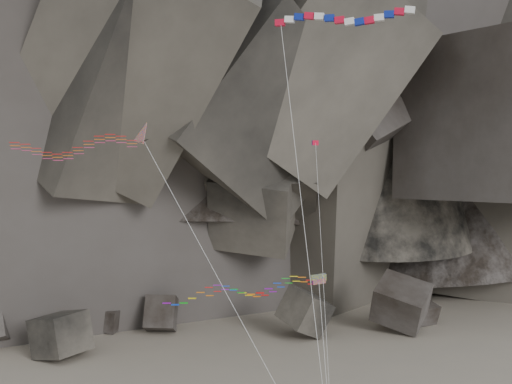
{
  "coord_description": "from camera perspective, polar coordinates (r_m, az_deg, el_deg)",
  "views": [
    {
      "loc": [
        -6.21,
        -42.78,
        21.69
      ],
      "look_at": [
        1.42,
        6.0,
        19.29
      ],
      "focal_mm": 45.0,
      "sensor_mm": 36.0,
      "label": 1
    }
  ],
  "objects": [
    {
      "name": "headland",
      "position": [
        114.76,
        -5.79,
        12.96
      ],
      "size": [
        110.0,
        70.0,
        84.0
      ],
      "primitive_type": null,
      "color": "#544E45",
      "rests_on": "ground"
    },
    {
      "name": "boulder_field",
      "position": [
        79.71,
        -6.36,
        -11.43
      ],
      "size": [
        71.22,
        16.19,
        7.86
      ],
      "color": "#47423F",
      "rests_on": "ground"
    },
    {
      "name": "delta_kite",
      "position": [
        48.38,
        -16.25,
        3.96
      ],
      "size": [
        21.37,
        12.48,
        22.83
      ],
      "rotation": [
        0.0,
        0.0,
        0.42
      ],
      "color": "red",
      "rests_on": "ground"
    },
    {
      "name": "banner_kite",
      "position": [
        44.58,
        7.76,
        14.8
      ],
      "size": [
        8.67,
        8.08,
        29.97
      ],
      "rotation": [
        0.0,
        0.0,
        -0.44
      ],
      "color": "red",
      "rests_on": "ground"
    },
    {
      "name": "parafoil_kite",
      "position": [
        47.33,
        -1.74,
        -8.69
      ],
      "size": [
        12.34,
        10.34,
        11.66
      ],
      "rotation": [
        0.0,
        0.0,
        0.06
      ],
      "color": "#C6D60B",
      "rests_on": "ground"
    },
    {
      "name": "pennant_kite",
      "position": [
        44.15,
        5.64,
        -2.11
      ],
      "size": [
        1.11,
        8.67,
        21.37
      ],
      "rotation": [
        0.0,
        0.0,
        0.45
      ],
      "color": "red",
      "rests_on": "ground"
    }
  ]
}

